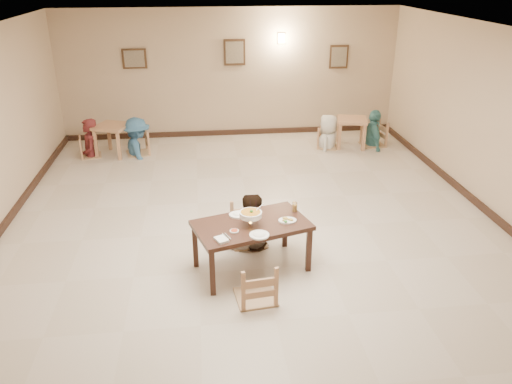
{
  "coord_description": "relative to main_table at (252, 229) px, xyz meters",
  "views": [
    {
      "loc": [
        -0.79,
        -6.92,
        3.84
      ],
      "look_at": [
        -0.04,
        -0.54,
        0.91
      ],
      "focal_mm": 35.0,
      "sensor_mm": 36.0,
      "label": 1
    }
  ],
  "objects": [
    {
      "name": "bg_diner_a",
      "position": [
        -3.03,
        4.85,
        0.22
      ],
      "size": [
        0.54,
        0.69,
        1.69
      ],
      "primitive_type": "imported",
      "rotation": [
        0.0,
        0.0,
        4.95
      ],
      "color": "#5A1D20",
      "rests_on": "floor"
    },
    {
      "name": "bg_chair_rr",
      "position": [
        3.38,
        4.86,
        -0.09
      ],
      "size": [
        0.51,
        0.51,
        1.08
      ],
      "rotation": [
        0.0,
        0.0,
        -1.46
      ],
      "color": "tan",
      "rests_on": "floor"
    },
    {
      "name": "wall_right",
      "position": [
        4.16,
        1.07,
        0.88
      ],
      "size": [
        0.0,
        10.0,
        10.0
      ],
      "primitive_type": "plane",
      "rotation": [
        1.57,
        0.0,
        -1.57
      ],
      "color": "#C4AA8B",
      "rests_on": "floor"
    },
    {
      "name": "picture_c",
      "position": [
        2.76,
        6.03,
        1.23
      ],
      "size": [
        0.45,
        0.04,
        0.55
      ],
      "color": "#3B2618",
      "rests_on": "wall_back"
    },
    {
      "name": "wall_back",
      "position": [
        0.16,
        6.07,
        0.88
      ],
      "size": [
        10.0,
        0.0,
        10.0
      ],
      "primitive_type": "plane",
      "rotation": [
        1.57,
        0.0,
        0.0
      ],
      "color": "#C4AA8B",
      "rests_on": "floor"
    },
    {
      "name": "chili_dish",
      "position": [
        -0.25,
        -0.21,
        0.09
      ],
      "size": [
        0.12,
        0.12,
        0.02
      ],
      "color": "white",
      "rests_on": "main_table"
    },
    {
      "name": "bg_chair_lr",
      "position": [
        -2.02,
        4.89,
        -0.11
      ],
      "size": [
        0.48,
        0.48,
        1.03
      ],
      "rotation": [
        0.0,
        0.0,
        -1.33
      ],
      "color": "tan",
      "rests_on": "floor"
    },
    {
      "name": "bg_diner_b",
      "position": [
        -2.02,
        4.89,
        0.2
      ],
      "size": [
        0.97,
        1.22,
        1.65
      ],
      "primitive_type": "imported",
      "rotation": [
        0.0,
        0.0,
        1.96
      ],
      "color": "teal",
      "rests_on": "floor"
    },
    {
      "name": "bg_table_left",
      "position": [
        -2.53,
        4.92,
        -0.08
      ],
      "size": [
        0.88,
        0.88,
        0.68
      ],
      "rotation": [
        0.0,
        0.0,
        -0.38
      ],
      "color": "tan",
      "rests_on": "floor"
    },
    {
      "name": "wall_sconce",
      "position": [
        1.36,
        6.03,
        1.68
      ],
      "size": [
        0.16,
        0.05,
        0.22
      ],
      "primitive_type": "cube",
      "color": "#FFD88C",
      "rests_on": "wall_back"
    },
    {
      "name": "curry_warmer",
      "position": [
        -0.02,
        -0.04,
        0.24
      ],
      "size": [
        0.34,
        0.3,
        0.27
      ],
      "color": "silver",
      "rests_on": "main_table"
    },
    {
      "name": "bg_chair_ll",
      "position": [
        -3.03,
        4.85,
        -0.18
      ],
      "size": [
        0.42,
        0.42,
        0.89
      ],
      "rotation": [
        0.0,
        0.0,
        1.78
      ],
      "color": "tan",
      "rests_on": "floor"
    },
    {
      "name": "picture_b",
      "position": [
        0.26,
        6.03,
        1.38
      ],
      "size": [
        0.5,
        0.04,
        0.6
      ],
      "color": "#3B2618",
      "rests_on": "wall_back"
    },
    {
      "name": "bg_table_right",
      "position": [
        2.83,
        4.84,
        -0.09
      ],
      "size": [
        0.81,
        0.81,
        0.67
      ],
      "rotation": [
        0.0,
        0.0,
        -0.25
      ],
      "color": "tan",
      "rests_on": "floor"
    },
    {
      "name": "baseboard_right",
      "position": [
        4.13,
        1.07,
        -0.56
      ],
      "size": [
        0.06,
        10.0,
        0.12
      ],
      "primitive_type": "cube",
      "color": "#301D15",
      "rests_on": "floor"
    },
    {
      "name": "bg_diner_d",
      "position": [
        3.38,
        4.86,
        0.22
      ],
      "size": [
        0.45,
        1.0,
        1.68
      ],
      "primitive_type": "imported",
      "rotation": [
        0.0,
        0.0,
        1.53
      ],
      "color": "teal",
      "rests_on": "floor"
    },
    {
      "name": "main_table",
      "position": [
        0.0,
        0.0,
        0.0
      ],
      "size": [
        1.68,
        1.24,
        0.7
      ],
      "rotation": [
        0.0,
        0.0,
        0.29
      ],
      "color": "#3B1F16",
      "rests_on": "floor"
    },
    {
      "name": "ceiling",
      "position": [
        0.16,
        1.07,
        2.38
      ],
      "size": [
        10.0,
        10.0,
        0.0
      ],
      "primitive_type": "plane",
      "color": "silver",
      "rests_on": "wall_back"
    },
    {
      "name": "picture_a",
      "position": [
        -2.04,
        6.03,
        1.28
      ],
      "size": [
        0.55,
        0.04,
        0.45
      ],
      "color": "#3B2618",
      "rests_on": "wall_back"
    },
    {
      "name": "drink_glass",
      "position": [
        0.64,
        0.28,
        0.14
      ],
      "size": [
        0.07,
        0.07,
        0.14
      ],
      "color": "white",
      "rests_on": "main_table"
    },
    {
      "name": "bg_chair_rl",
      "position": [
        2.29,
        4.83,
        -0.16
      ],
      "size": [
        0.44,
        0.44,
        0.94
      ],
      "rotation": [
        0.0,
        0.0,
        1.2
      ],
      "color": "tan",
      "rests_on": "floor"
    },
    {
      "name": "chair_near",
      "position": [
        -0.02,
        -0.69,
        -0.1
      ],
      "size": [
        0.49,
        0.49,
        1.05
      ],
      "rotation": [
        0.0,
        0.0,
        3.26
      ],
      "color": "tan",
      "rests_on": "floor"
    },
    {
      "name": "chair_far",
      "position": [
        0.03,
        0.73,
        -0.08
      ],
      "size": [
        0.51,
        0.51,
        1.1
      ],
      "rotation": [
        0.0,
        0.0,
        0.08
      ],
      "color": "tan",
      "rests_on": "floor"
    },
    {
      "name": "fried_plate",
      "position": [
        0.49,
        0.0,
        0.1
      ],
      "size": [
        0.25,
        0.25,
        0.05
      ],
      "color": "white",
      "rests_on": "main_table"
    },
    {
      "name": "main_diner",
      "position": [
        0.04,
        0.67,
        0.19
      ],
      "size": [
        0.95,
        0.84,
        1.62
      ],
      "primitive_type": "imported",
      "rotation": [
        0.0,
        0.0,
        3.48
      ],
      "color": "gray",
      "rests_on": "floor"
    },
    {
      "name": "baseboard_back",
      "position": [
        0.16,
        6.04,
        -0.56
      ],
      "size": [
        8.0,
        0.06,
        0.12
      ],
      "primitive_type": "cube",
      "color": "#301D15",
      "rests_on": "floor"
    },
    {
      "name": "bg_diner_c",
      "position": [
        2.29,
        4.83,
        0.15
      ],
      "size": [
        0.77,
        0.89,
        1.54
      ],
      "primitive_type": "imported",
      "rotation": [
        0.0,
        0.0,
        4.26
      ],
      "color": "silver",
      "rests_on": "floor"
    },
    {
      "name": "rice_plate_near",
      "position": [
        0.06,
        -0.34,
        0.09
      ],
      "size": [
        0.26,
        0.26,
        0.06
      ],
      "color": "white",
      "rests_on": "main_table"
    },
    {
      "name": "napkin_cutlery",
      "position": [
        -0.42,
        -0.41,
        0.1
      ],
      "size": [
        0.22,
        0.28,
        0.03
      ],
      "color": "white",
      "rests_on": "main_table"
    },
    {
      "name": "floor",
      "position": [
        0.16,
        1.07,
        -0.62
      ],
      "size": [
        10.0,
        10.0,
        0.0
      ],
      "primitive_type": "plane",
      "color": "beige",
      "rests_on": "ground"
    },
    {
      "name": "rice_plate_far",
      "position": [
        -0.13,
        0.25,
        0.1
      ],
      "size": [
        0.31,
        0.31,
        0.07
      ],
      "color": "white",
      "rests_on": "main_table"
    }
  ]
}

